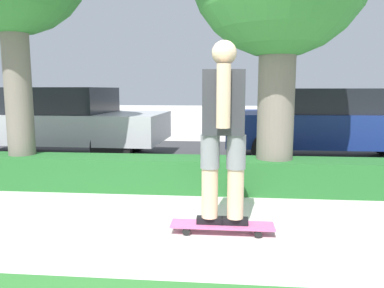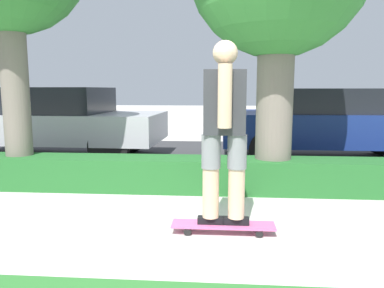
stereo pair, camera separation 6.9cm
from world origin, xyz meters
The scene contains 7 objects.
ground_plane centered at (0.00, 0.00, 0.00)m, with size 60.00×60.00×0.00m, color beige.
street_asphalt centered at (0.00, 4.20, 0.00)m, with size 12.66×5.00×0.01m.
hedge_row centered at (0.00, 1.60, 0.23)m, with size 12.66×0.60×0.47m.
skateboard centered at (0.60, 0.01, 0.08)m, with size 1.04×0.24×0.10m.
skater_person centered at (0.60, 0.01, 1.06)m, with size 0.51×0.46×1.80m.
parked_car_front centered at (-2.87, 3.96, 0.79)m, with size 4.38×2.08×1.48m.
parked_car_middle centered at (2.75, 4.06, 0.78)m, with size 4.35×2.02×1.45m.
Camera 2 is at (0.56, -3.60, 1.43)m, focal length 35.00 mm.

